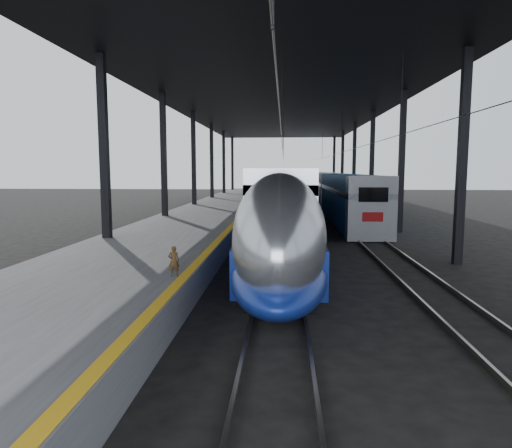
{
  "coord_description": "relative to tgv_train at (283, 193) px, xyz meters",
  "views": [
    {
      "loc": [
        2.13,
        -14.84,
        4.03
      ],
      "look_at": [
        1.08,
        2.18,
        2.0
      ],
      "focal_mm": 32.0,
      "sensor_mm": 36.0,
      "label": 1
    }
  ],
  "objects": [
    {
      "name": "ground",
      "position": [
        -2.0,
        -26.36,
        -1.91
      ],
      "size": [
        160.0,
        160.0,
        0.0
      ],
      "primitive_type": "plane",
      "color": "black",
      "rests_on": "ground"
    },
    {
      "name": "platform",
      "position": [
        -5.5,
        -6.36,
        -1.41
      ],
      "size": [
        6.0,
        80.0,
        1.0
      ],
      "primitive_type": "cube",
      "color": "#4C4C4F",
      "rests_on": "ground"
    },
    {
      "name": "yellow_strip",
      "position": [
        -2.7,
        -6.36,
        -0.91
      ],
      "size": [
        0.3,
        80.0,
        0.01
      ],
      "primitive_type": "cube",
      "color": "gold",
      "rests_on": "platform"
    },
    {
      "name": "rails",
      "position": [
        2.5,
        -6.36,
        -1.83
      ],
      "size": [
        6.52,
        80.0,
        0.16
      ],
      "color": "slate",
      "rests_on": "ground"
    },
    {
      "name": "canopy",
      "position": [
        -0.1,
        -6.36,
        7.2
      ],
      "size": [
        18.0,
        75.0,
        9.47
      ],
      "color": "black",
      "rests_on": "ground"
    },
    {
      "name": "tgv_train",
      "position": [
        0.0,
        0.0,
        0.0
      ],
      "size": [
        2.85,
        65.2,
        4.09
      ],
      "color": "#B1B3B8",
      "rests_on": "ground"
    },
    {
      "name": "second_train",
      "position": [
        5.0,
        11.34,
        -0.04
      ],
      "size": [
        2.68,
        56.05,
        3.7
      ],
      "color": "#164C8F",
      "rests_on": "ground"
    },
    {
      "name": "child",
      "position": [
        -3.0,
        -28.58,
        -0.47
      ],
      "size": [
        0.35,
        0.26,
        0.88
      ],
      "primitive_type": "imported",
      "rotation": [
        0.0,
        0.0,
        3.3
      ],
      "color": "#462E17",
      "rests_on": "platform"
    }
  ]
}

